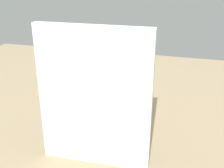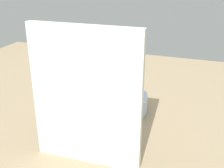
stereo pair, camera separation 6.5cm
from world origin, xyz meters
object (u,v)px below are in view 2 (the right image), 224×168
Objects in this scene: banana_bunch at (107,89)px; orange_front_left at (124,80)px; orange_center at (125,92)px; orange_front_right at (93,85)px; cutting_board at (86,99)px; fruit_bowl at (112,102)px.

orange_front_left is at bearing -110.46° from banana_bunch.
orange_center is at bearing 166.98° from banana_bunch.
orange_center is at bearing 171.18° from orange_front_right.
orange_front_right and orange_center have the same top height.
orange_center is at bearing -97.16° from cutting_board.
orange_front_right is (8.37, 8.43, 0.00)cm from orange_front_left.
banana_bunch is at bearing -81.91° from cutting_board.
orange_front_right is 0.20× the size of cutting_board.
cutting_board reaches higher than orange_front_right.
fruit_bowl is 9.13cm from orange_front_right.
orange_center is (-6.00, 3.90, 6.48)cm from fruit_bowl.
orange_front_left is 36.39cm from cutting_board.
orange_center is at bearing 109.91° from orange_front_left.
orange_front_right is 1.00× the size of orange_center.
banana_bunch is (3.24, 8.69, -0.42)cm from orange_front_left.
fruit_bowl is at bearing -161.67° from orange_front_right.
orange_front_right is 5.15cm from banana_bunch.
orange_front_right is 29.80cm from cutting_board.
orange_center reaches higher than fruit_bowl.
orange_center is 7.17cm from banana_bunch.
orange_front_right is (6.10, 2.02, 6.48)cm from fruit_bowl.
fruit_bowl is 1.36× the size of banana_bunch.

